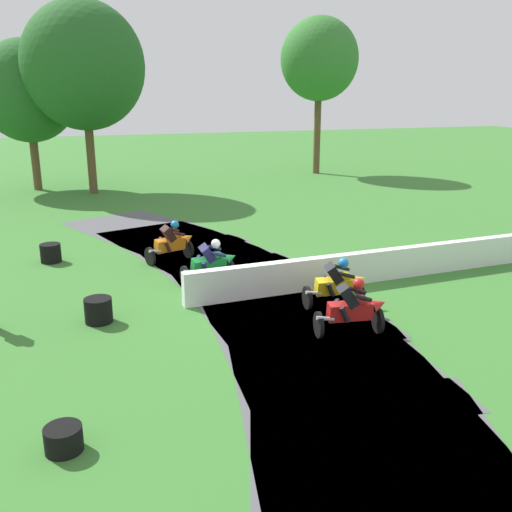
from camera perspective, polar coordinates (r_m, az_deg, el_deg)
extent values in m
plane|color=#38752D|center=(15.35, 1.15, -3.96)|extent=(120.00, 120.00, 0.00)
cube|color=#515156|center=(10.49, 9.77, -14.40)|extent=(5.43, 8.13, 0.01)
cube|color=#515156|center=(12.88, 5.28, -8.12)|extent=(4.60, 7.78, 0.01)
cube|color=#515156|center=(15.34, 1.09, -3.95)|extent=(4.29, 7.63, 0.01)
cube|color=#515156|center=(17.81, -2.95, -1.06)|extent=(5.15, 8.02, 0.01)
cube|color=#515156|center=(20.25, -6.88, 0.99)|extent=(5.92, 8.29, 0.01)
cube|color=#515156|center=(22.65, -10.75, 2.46)|extent=(6.61, 8.44, 0.01)
cube|color=white|center=(17.61, 16.10, -0.39)|extent=(14.49, 0.87, 0.90)
cylinder|color=black|center=(13.24, 12.19, -6.36)|extent=(0.19, 0.68, 0.67)
cylinder|color=black|center=(12.78, 6.34, -6.91)|extent=(0.19, 0.68, 0.67)
cube|color=red|center=(12.85, 9.44, -5.48)|extent=(1.04, 0.48, 0.43)
ellipsoid|color=red|center=(12.79, 10.30, -4.39)|extent=(0.48, 0.37, 0.27)
cone|color=red|center=(13.03, 12.31, -4.77)|extent=(0.44, 0.39, 0.44)
cylinder|color=#B2B2B7|center=(12.61, 7.00, -6.28)|extent=(0.42, 0.15, 0.17)
cube|color=black|center=(12.65, 9.25, -4.00)|extent=(0.54, 0.35, 0.60)
sphere|color=red|center=(12.60, 10.30, -2.78)|extent=(0.26, 0.26, 0.26)
cylinder|color=black|center=(12.88, 10.17, -3.44)|extent=(0.44, 0.15, 0.24)
cylinder|color=black|center=(12.58, 10.73, -4.17)|extent=(0.44, 0.15, 0.24)
cylinder|color=black|center=(12.93, 8.43, -5.09)|extent=(0.29, 0.15, 0.42)
cylinder|color=black|center=(12.63, 8.94, -5.86)|extent=(0.29, 0.15, 0.42)
cylinder|color=black|center=(14.87, 10.32, -3.72)|extent=(0.16, 0.73, 0.73)
cylinder|color=black|center=(14.37, 5.19, -4.22)|extent=(0.16, 0.73, 0.73)
cube|color=yellow|center=(14.44, 7.95, -2.99)|extent=(1.03, 0.46, 0.46)
ellipsoid|color=yellow|center=(14.37, 8.75, -2.06)|extent=(0.47, 0.37, 0.30)
cone|color=yellow|center=(14.64, 10.49, -2.36)|extent=(0.42, 0.42, 0.47)
cylinder|color=#B2B2B7|center=(14.19, 5.82, -3.72)|extent=(0.42, 0.13, 0.18)
cube|color=black|center=(14.22, 7.84, -1.73)|extent=(0.53, 0.42, 0.62)
sphere|color=#1E7FE0|center=(14.15, 8.82, -0.69)|extent=(0.26, 0.26, 0.26)
cylinder|color=black|center=(14.44, 8.65, -1.18)|extent=(0.43, 0.11, 0.24)
cylinder|color=black|center=(14.17, 9.16, -1.93)|extent=(0.43, 0.11, 0.24)
cylinder|color=black|center=(14.51, 7.05, -2.60)|extent=(0.29, 0.20, 0.42)
cylinder|color=black|center=(14.23, 7.53, -3.37)|extent=(0.29, 0.20, 0.42)
cylinder|color=black|center=(16.59, -2.64, -1.36)|extent=(0.20, 0.76, 0.75)
cylinder|color=black|center=(16.08, -7.18, -2.05)|extent=(0.20, 0.76, 0.75)
cube|color=#198438|center=(16.16, -4.78, -0.82)|extent=(1.04, 0.52, 0.47)
ellipsoid|color=#198438|center=(16.08, -4.10, 0.04)|extent=(0.48, 0.40, 0.31)
cone|color=#198438|center=(16.35, -2.54, -0.15)|extent=(0.42, 0.42, 0.48)
cylinder|color=#B2B2B7|center=(15.90, -6.63, -1.58)|extent=(0.42, 0.19, 0.18)
cube|color=#1E1E4C|center=(15.92, -4.91, 0.29)|extent=(0.52, 0.46, 0.63)
sphere|color=white|center=(15.86, -4.08, 1.25)|extent=(0.26, 0.26, 0.26)
cylinder|color=#1E1E4C|center=(16.15, -4.23, 0.82)|extent=(0.43, 0.20, 0.24)
cylinder|color=#1E1E4C|center=(15.88, -3.73, 0.16)|extent=(0.43, 0.20, 0.24)
cylinder|color=#1E1E4C|center=(16.22, -5.59, -0.51)|extent=(0.27, 0.24, 0.42)
cylinder|color=#1E1E4C|center=(15.94, -5.12, -1.19)|extent=(0.27, 0.24, 0.42)
cylinder|color=black|center=(18.77, -6.85, 0.68)|extent=(0.31, 0.69, 0.70)
cylinder|color=black|center=(18.12, -10.64, -0.06)|extent=(0.31, 0.69, 0.70)
cube|color=orange|center=(18.31, -8.67, 1.17)|extent=(1.06, 0.65, 0.44)
ellipsoid|color=orange|center=(18.29, -8.14, 2.00)|extent=(0.52, 0.44, 0.29)
cone|color=orange|center=(18.59, -6.82, 1.85)|extent=(0.46, 0.46, 0.45)
cylinder|color=#B2B2B7|center=(17.98, -10.15, 0.48)|extent=(0.42, 0.23, 0.17)
cube|color=#331919|center=(18.12, -8.83, 2.23)|extent=(0.55, 0.49, 0.61)
sphere|color=#1E7FE0|center=(18.12, -8.18, 3.16)|extent=(0.26, 0.26, 0.26)
cylinder|color=#331919|center=(18.39, -8.34, 2.64)|extent=(0.43, 0.24, 0.24)
cylinder|color=#331919|center=(18.10, -7.78, 2.24)|extent=(0.43, 0.24, 0.24)
cylinder|color=#331919|center=(18.36, -9.43, 1.34)|extent=(0.27, 0.24, 0.42)
cylinder|color=#331919|center=(18.08, -8.88, 0.92)|extent=(0.27, 0.24, 0.42)
cylinder|color=black|center=(9.61, -18.78, -17.55)|extent=(0.58, 0.58, 0.20)
cylinder|color=black|center=(9.50, -18.89, -16.55)|extent=(0.58, 0.58, 0.20)
cylinder|color=black|center=(14.09, -15.54, -6.05)|extent=(0.66, 0.66, 0.20)
cylinder|color=black|center=(14.02, -15.60, -5.29)|extent=(0.66, 0.66, 0.20)
cylinder|color=black|center=(13.95, -15.66, -4.52)|extent=(0.66, 0.66, 0.20)
cylinder|color=black|center=(19.40, -19.94, -0.28)|extent=(0.65, 0.65, 0.20)
cylinder|color=black|center=(19.35, -19.99, 0.28)|extent=(0.65, 0.65, 0.20)
cylinder|color=black|center=(19.30, -20.05, 0.85)|extent=(0.65, 0.65, 0.20)
cylinder|color=brown|center=(31.75, -16.30, 9.61)|extent=(0.44, 0.44, 3.92)
ellipsoid|color=#235B23|center=(31.60, -16.98, 17.88)|extent=(6.17, 6.17, 6.48)
cylinder|color=brown|center=(38.28, 6.18, 12.13)|extent=(0.44, 0.44, 5.15)
ellipsoid|color=#33752D|center=(38.23, 6.41, 19.14)|extent=(4.95, 4.95, 5.20)
cylinder|color=brown|center=(33.89, -21.34, 8.86)|extent=(0.44, 0.44, 3.12)
ellipsoid|color=#235B23|center=(33.68, -22.01, 15.17)|extent=(5.15, 5.15, 5.41)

